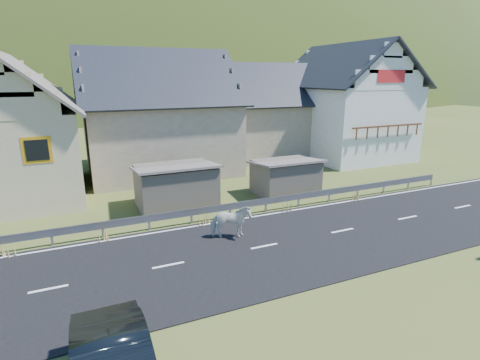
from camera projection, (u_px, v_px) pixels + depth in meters
name	position (u px, v px, depth m)	size (l,w,h in m)	color
ground	(264.00, 247.00, 15.44)	(160.00, 160.00, 0.00)	#3A4A1D
road	(264.00, 247.00, 15.43)	(60.00, 7.00, 0.04)	black
lane_markings	(264.00, 246.00, 15.42)	(60.00, 6.60, 0.01)	silver
guardrail	(230.00, 207.00, 18.53)	(28.10, 0.09, 0.75)	#93969B
shed_left	(176.00, 186.00, 20.09)	(4.30, 3.30, 2.40)	#6A5D51
shed_right	(285.00, 178.00, 22.21)	(3.80, 2.90, 2.20)	#6A5D51
house_cream	(8.00, 122.00, 20.96)	(7.80, 9.80, 8.30)	beige
house_stone_a	(158.00, 107.00, 27.03)	(10.80, 9.80, 8.90)	tan
house_stone_b	(267.00, 107.00, 32.79)	(9.80, 8.80, 8.10)	tan
house_white	(345.00, 97.00, 32.26)	(8.80, 10.80, 9.70)	white
mountain	(102.00, 134.00, 181.42)	(440.00, 280.00, 260.00)	#273F12
horse	(231.00, 222.00, 16.06)	(1.73, 0.79, 1.46)	silver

